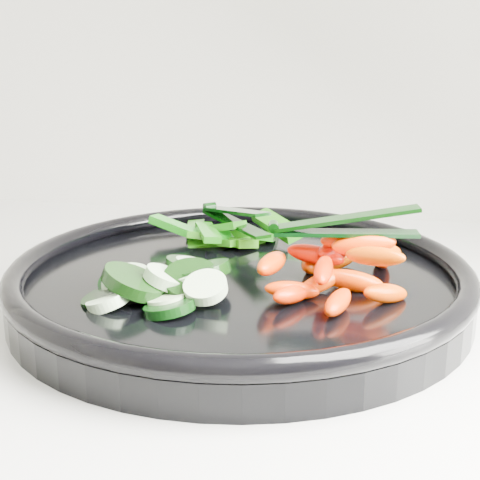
# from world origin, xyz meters

# --- Properties ---
(veggie_tray) EXTENTS (0.44, 0.44, 0.04)m
(veggie_tray) POSITION_xyz_m (-0.56, 1.68, 0.95)
(veggie_tray) COLOR black
(veggie_tray) RESTS_ON counter
(cucumber_pile) EXTENTS (0.12, 0.11, 0.04)m
(cucumber_pile) POSITION_xyz_m (-0.62, 1.63, 0.96)
(cucumber_pile) COLOR black
(cucumber_pile) RESTS_ON veggie_tray
(carrot_pile) EXTENTS (0.12, 0.15, 0.05)m
(carrot_pile) POSITION_xyz_m (-0.48, 1.67, 0.97)
(carrot_pile) COLOR #E53600
(carrot_pile) RESTS_ON veggie_tray
(pepper_pile) EXTENTS (0.15, 0.10, 0.03)m
(pepper_pile) POSITION_xyz_m (-0.59, 1.78, 0.96)
(pepper_pile) COLOR #246D0A
(pepper_pile) RESTS_ON veggie_tray
(tong_carrot) EXTENTS (0.11, 0.03, 0.02)m
(tong_carrot) POSITION_xyz_m (-0.48, 1.67, 1.00)
(tong_carrot) COLOR black
(tong_carrot) RESTS_ON carrot_pile
(tong_pepper) EXTENTS (0.08, 0.10, 0.02)m
(tong_pepper) POSITION_xyz_m (-0.59, 1.78, 0.98)
(tong_pepper) COLOR black
(tong_pepper) RESTS_ON pepper_pile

